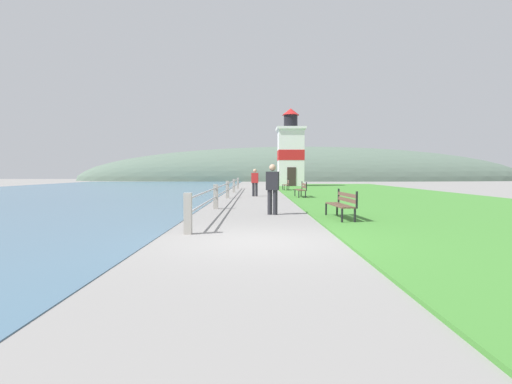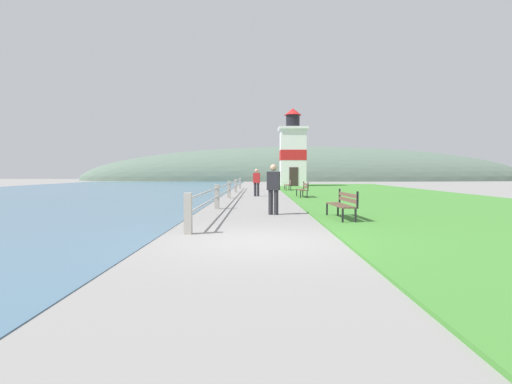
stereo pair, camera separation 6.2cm
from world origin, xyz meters
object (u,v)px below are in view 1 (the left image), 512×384
Objects in this scene: park_bench_midway at (303,189)px; person_by_railing at (257,181)px; park_bench_near at (344,203)px; lighthouse at (292,153)px; person_strolling at (274,187)px; park_bench_far at (288,184)px.

park_bench_midway is 1.09× the size of person_by_railing.
park_bench_near is at bearing -160.23° from person_by_railing.
lighthouse is 28.65m from person_strolling.
person_by_railing is (-2.70, 1.61, 0.38)m from park_bench_midway.
park_bench_midway is at bearing -93.24° from park_bench_near.
lighthouse is (0.99, 30.01, 2.98)m from park_bench_near.
person_strolling reaches higher than person_by_railing.
person_by_railing is at bearing -80.90° from park_bench_near.
park_bench_midway is 19.56m from lighthouse.
lighthouse is at bearing -4.63° from person_by_railing.
park_bench_far is (-0.19, 19.74, -0.00)m from park_bench_near.
park_bench_midway is at bearing -93.03° from lighthouse.
park_bench_midway is 9.30m from person_strolling.
park_bench_near is 2.68m from person_strolling.
park_bench_far is 1.02× the size of person_by_railing.
person_strolling is (-1.90, -18.11, 0.42)m from park_bench_far.
park_bench_far is (-0.16, 9.05, -0.00)m from park_bench_midway.
park_bench_midway is 3.16m from person_by_railing.
park_bench_near is 19.75m from park_bench_far.
park_bench_near is 1.19× the size of person_by_railing.
park_bench_far is 18.21m from person_strolling.
person_strolling reaches higher than park_bench_midway.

